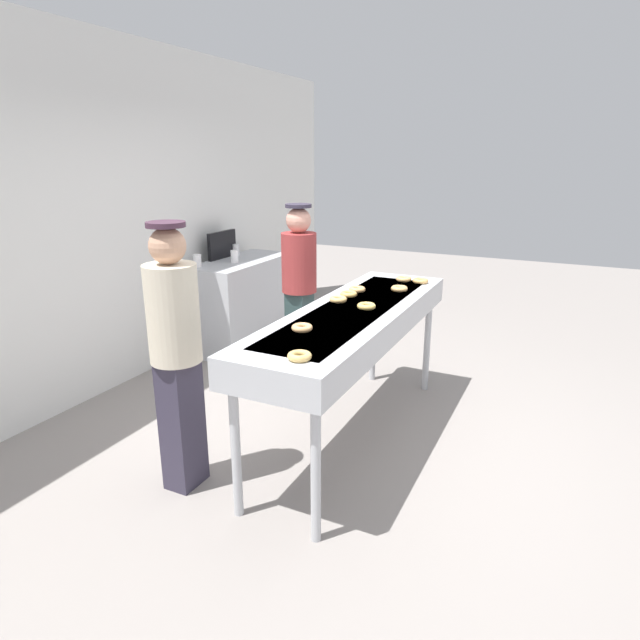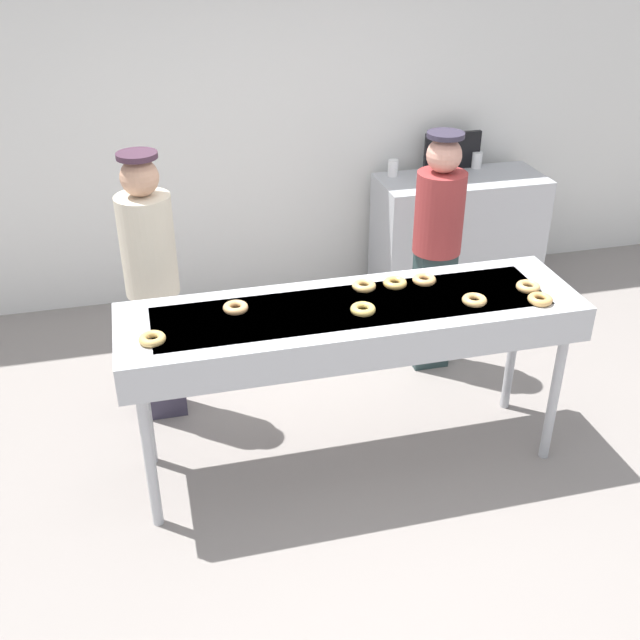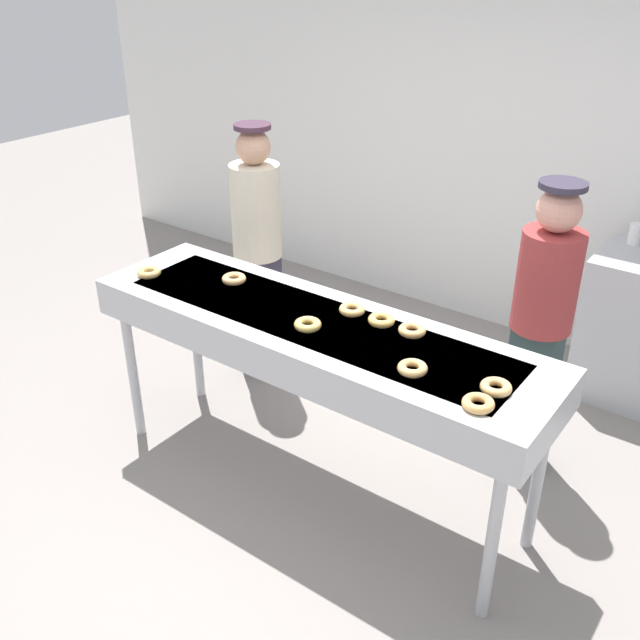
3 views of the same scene
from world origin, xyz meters
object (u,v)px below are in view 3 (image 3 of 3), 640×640
(glazed_donut_2, at_px, (478,403))
(paper_cup_1, at_px, (635,234))
(glazed_donut_5, at_px, (381,320))
(glazed_donut_3, at_px, (412,330))
(glazed_donut_0, at_px, (308,325))
(glazed_donut_7, at_px, (149,272))
(worker_baker, at_px, (257,243))
(glazed_donut_1, at_px, (412,368))
(fryer_conveyor, at_px, (313,338))
(glazed_donut_4, at_px, (496,387))
(glazed_donut_6, at_px, (234,279))
(glazed_donut_8, at_px, (352,309))
(worker_assistant, at_px, (541,318))

(glazed_donut_2, height_order, paper_cup_1, paper_cup_1)
(glazed_donut_5, distance_m, paper_cup_1, 2.03)
(glazed_donut_3, relative_size, paper_cup_1, 1.01)
(glazed_donut_0, distance_m, glazed_donut_7, 1.05)
(glazed_donut_2, relative_size, worker_baker, 0.08)
(glazed_donut_1, relative_size, paper_cup_1, 1.01)
(glazed_donut_1, xyz_separation_m, paper_cup_1, (0.31, 2.21, -0.02))
(glazed_donut_0, distance_m, glazed_donut_1, 0.59)
(glazed_donut_5, relative_size, worker_baker, 0.08)
(fryer_conveyor, height_order, glazed_donut_0, glazed_donut_0)
(glazed_donut_3, height_order, glazed_donut_7, same)
(glazed_donut_0, relative_size, paper_cup_1, 1.01)
(glazed_donut_4, bearing_deg, glazed_donut_0, -178.38)
(glazed_donut_7, height_order, worker_baker, worker_baker)
(fryer_conveyor, xyz_separation_m, glazed_donut_0, (0.03, -0.08, 0.12))
(glazed_donut_3, xyz_separation_m, glazed_donut_5, (-0.17, 0.00, 0.00))
(glazed_donut_6, bearing_deg, glazed_donut_0, -15.62)
(glazed_donut_7, distance_m, worker_baker, 0.86)
(glazed_donut_0, relative_size, glazed_donut_1, 1.00)
(glazed_donut_0, bearing_deg, glazed_donut_3, 29.73)
(glazed_donut_0, height_order, glazed_donut_8, same)
(glazed_donut_6, relative_size, worker_baker, 0.08)
(glazed_donut_5, bearing_deg, glazed_donut_1, -40.88)
(glazed_donut_0, height_order, glazed_donut_7, same)
(glazed_donut_6, bearing_deg, glazed_donut_3, 3.66)
(glazed_donut_2, xyz_separation_m, worker_assistant, (-0.14, 1.06, -0.12))
(glazed_donut_8, relative_size, worker_assistant, 0.08)
(glazed_donut_3, height_order, glazed_donut_4, same)
(fryer_conveyor, distance_m, glazed_donut_1, 0.64)
(glazed_donut_5, bearing_deg, glazed_donut_0, -136.39)
(glazed_donut_7, bearing_deg, glazed_donut_0, 1.98)
(fryer_conveyor, bearing_deg, glazed_donut_0, -70.23)
(fryer_conveyor, distance_m, glazed_donut_5, 0.35)
(glazed_donut_4, relative_size, glazed_donut_6, 1.00)
(fryer_conveyor, xyz_separation_m, worker_assistant, (0.82, 0.86, -0.01))
(worker_baker, height_order, paper_cup_1, worker_baker)
(fryer_conveyor, bearing_deg, glazed_donut_7, -173.37)
(glazed_donut_1, bearing_deg, glazed_donut_4, 11.95)
(glazed_donut_5, xyz_separation_m, paper_cup_1, (0.65, 1.92, -0.02))
(glazed_donut_3, relative_size, glazed_donut_4, 1.00)
(glazed_donut_1, xyz_separation_m, glazed_donut_5, (-0.33, 0.29, 0.00))
(fryer_conveyor, height_order, glazed_donut_3, glazed_donut_3)
(glazed_donut_0, bearing_deg, glazed_donut_6, 164.38)
(glazed_donut_1, height_order, glazed_donut_3, same)
(glazed_donut_0, relative_size, worker_baker, 0.08)
(glazed_donut_0, xyz_separation_m, worker_baker, (-1.02, 0.82, -0.10))
(glazed_donut_4, bearing_deg, glazed_donut_1, -168.05)
(glazed_donut_7, xyz_separation_m, paper_cup_1, (1.95, 2.20, -0.02))
(glazed_donut_5, bearing_deg, worker_assistant, 52.87)
(fryer_conveyor, relative_size, glazed_donut_5, 18.77)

